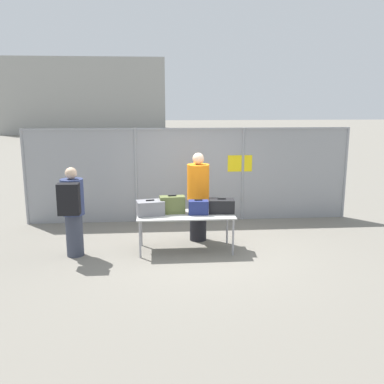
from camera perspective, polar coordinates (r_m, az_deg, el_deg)
ground_plane at (r=8.63m, az=0.80°, el=-7.59°), size 120.00×120.00×0.00m
fence_section at (r=10.38m, az=-0.25°, el=2.56°), size 7.88×0.07×2.28m
inspection_table at (r=8.36m, az=-0.85°, el=-3.30°), size 1.88×0.82×0.74m
suitcase_grey at (r=8.30m, az=-5.59°, el=-2.11°), size 0.57×0.43×0.30m
suitcase_olive at (r=8.38m, az=-2.64°, el=-1.70°), size 0.50×0.26×0.36m
suitcase_navy at (r=8.30m, az=0.88°, el=-2.06°), size 0.40×0.24×0.29m
suitcase_black at (r=8.44m, az=3.96°, el=-1.86°), size 0.52×0.37×0.29m
traveler_hooded at (r=8.25m, az=-15.66°, el=-2.15°), size 0.42×0.65×1.71m
security_worker_near at (r=8.93m, az=0.82°, el=-0.50°), size 0.46×0.46×1.86m
utility_trailer at (r=12.36m, az=7.43°, el=0.40°), size 3.83×2.17×0.75m
distant_hangar at (r=44.38m, az=-13.48°, el=12.25°), size 14.66×10.27×6.69m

